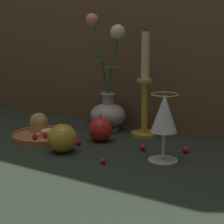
{
  "coord_description": "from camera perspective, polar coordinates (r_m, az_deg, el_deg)",
  "views": [
    {
      "loc": [
        0.56,
        -0.86,
        0.33
      ],
      "look_at": [
        0.02,
        0.02,
        0.1
      ],
      "focal_mm": 60.0,
      "sensor_mm": 36.0,
      "label": 1
    }
  ],
  "objects": [
    {
      "name": "vase",
      "position": [
        1.23,
        -0.64,
        1.25
      ],
      "size": [
        0.14,
        0.12,
        0.38
      ],
      "color": "#A3A3A8",
      "rests_on": "ground_plane"
    },
    {
      "name": "plate_with_pastries",
      "position": [
        1.19,
        -10.68,
        -2.91
      ],
      "size": [
        0.19,
        0.19,
        0.07
      ],
      "color": "#B77042",
      "rests_on": "ground_plane"
    },
    {
      "name": "wine_glass",
      "position": [
        0.94,
        7.95,
        -0.67
      ],
      "size": [
        0.08,
        0.08,
        0.17
      ],
      "color": "silver",
      "rests_on": "ground_plane"
    },
    {
      "name": "apple_beside_vase",
      "position": [
        1.12,
        -1.77,
        -2.68
      ],
      "size": [
        0.07,
        0.07,
        0.08
      ],
      "color": "red",
      "rests_on": "ground_plane"
    },
    {
      "name": "ground_plane",
      "position": [
        1.07,
        -1.51,
        -5.29
      ],
      "size": [
        2.4,
        2.4,
        0.0
      ],
      "primitive_type": "plane",
      "color": "#232D23",
      "rests_on": "ground"
    },
    {
      "name": "berry_front_center",
      "position": [
        1.09,
        -5.15,
        -4.62
      ],
      "size": [
        0.02,
        0.02,
        0.02
      ],
      "primitive_type": "sphere",
      "color": "#AD192D",
      "rests_on": "ground_plane"
    },
    {
      "name": "berry_under_candlestick",
      "position": [
        0.94,
        -1.38,
        -7.52
      ],
      "size": [
        0.01,
        0.01,
        0.01
      ],
      "primitive_type": "sphere",
      "color": "#AD192D",
      "rests_on": "ground_plane"
    },
    {
      "name": "candlestick",
      "position": [
        1.16,
        5.02,
        2.99
      ],
      "size": [
        0.08,
        0.08,
        0.33
      ],
      "color": "gold",
      "rests_on": "ground_plane"
    },
    {
      "name": "berry_near_plate",
      "position": [
        1.04,
        11.19,
        -5.67
      ],
      "size": [
        0.02,
        0.02,
        0.02
      ],
      "primitive_type": "sphere",
      "color": "#AD192D",
      "rests_on": "ground_plane"
    },
    {
      "name": "apple_near_glass",
      "position": [
        1.02,
        -7.54,
        -3.99
      ],
      "size": [
        0.08,
        0.08,
        0.09
      ],
      "color": "#B2932D",
      "rests_on": "ground_plane"
    },
    {
      "name": "berry_by_glass_stem",
      "position": [
        1.04,
        4.67,
        -5.39
      ],
      "size": [
        0.02,
        0.02,
        0.02
      ],
      "primitive_type": "sphere",
      "color": "#AD192D",
      "rests_on": "ground_plane"
    }
  ]
}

